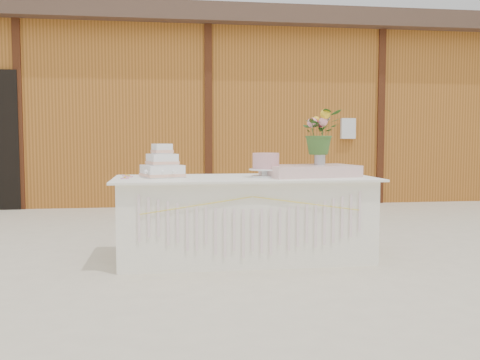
% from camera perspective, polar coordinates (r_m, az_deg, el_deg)
% --- Properties ---
extents(ground, '(80.00, 80.00, 0.00)m').
position_cam_1_polar(ground, '(5.07, 0.49, -8.40)').
color(ground, beige).
rests_on(ground, ground).
extents(barn, '(12.60, 4.60, 3.30)m').
position_cam_1_polar(barn, '(10.92, -4.34, 7.31)').
color(barn, '#A76223').
rests_on(barn, ground).
extents(cake_table, '(2.40, 1.00, 0.77)m').
position_cam_1_polar(cake_table, '(5.00, 0.50, -4.08)').
color(cake_table, white).
rests_on(cake_table, ground).
extents(wedding_cake, '(0.43, 0.43, 0.31)m').
position_cam_1_polar(wedding_cake, '(4.99, -8.30, 1.50)').
color(wedding_cake, white).
rests_on(wedding_cake, cake_table).
extents(pink_cake_stand, '(0.31, 0.31, 0.22)m').
position_cam_1_polar(pink_cake_stand, '(4.94, 2.77, 1.75)').
color(pink_cake_stand, white).
rests_on(pink_cake_stand, cake_table).
extents(satin_runner, '(0.93, 0.64, 0.11)m').
position_cam_1_polar(satin_runner, '(5.07, 7.47, 0.97)').
color(satin_runner, beige).
rests_on(satin_runner, cake_table).
extents(flower_vase, '(0.11, 0.11, 0.15)m').
position_cam_1_polar(flower_vase, '(5.17, 8.50, 2.43)').
color(flower_vase, silver).
rests_on(flower_vase, satin_runner).
extents(bouquet, '(0.44, 0.39, 0.43)m').
position_cam_1_polar(bouquet, '(5.16, 8.53, 5.62)').
color(bouquet, '#386327').
rests_on(bouquet, flower_vase).
extents(loose_flowers, '(0.17, 0.39, 0.02)m').
position_cam_1_polar(loose_flowers, '(5.03, -11.52, 0.39)').
color(loose_flowers, pink).
rests_on(loose_flowers, cake_table).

